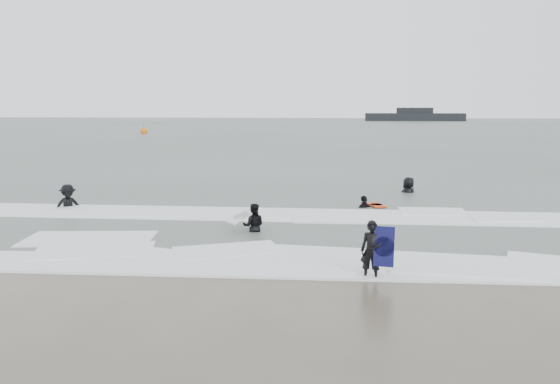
# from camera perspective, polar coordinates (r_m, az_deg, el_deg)

# --- Properties ---
(ground) EXTENTS (320.00, 320.00, 0.00)m
(ground) POSITION_cam_1_polar(r_m,az_deg,el_deg) (14.80, -1.80, -7.27)
(ground) COLOR brown
(ground) RESTS_ON ground
(sea) EXTENTS (320.00, 320.00, 0.00)m
(sea) POSITION_cam_1_polar(r_m,az_deg,el_deg) (94.19, 4.23, 6.57)
(sea) COLOR #47544C
(sea) RESTS_ON ground
(surfer_centre) EXTENTS (0.60, 0.46, 1.47)m
(surfer_centre) POSITION_cam_1_polar(r_m,az_deg,el_deg) (13.51, 9.47, -9.00)
(surfer_centre) COLOR black
(surfer_centre) RESTS_ON ground
(surfer_wading) EXTENTS (0.78, 0.63, 1.52)m
(surfer_wading) POSITION_cam_1_polar(r_m,az_deg,el_deg) (18.09, -2.77, -4.24)
(surfer_wading) COLOR black
(surfer_wading) RESTS_ON ground
(surfer_breaker) EXTENTS (1.36, 1.27, 1.84)m
(surfer_breaker) POSITION_cam_1_polar(r_m,az_deg,el_deg) (23.80, -21.23, -1.62)
(surfer_breaker) COLOR black
(surfer_breaker) RESTS_ON ground
(surfer_right_near) EXTENTS (1.04, 0.91, 1.68)m
(surfer_right_near) POSITION_cam_1_polar(r_m,az_deg,el_deg) (22.47, 8.79, -1.71)
(surfer_right_near) COLOR black
(surfer_right_near) RESTS_ON ground
(surfer_right_far) EXTENTS (1.11, 1.09, 1.93)m
(surfer_right_far) POSITION_cam_1_polar(r_m,az_deg,el_deg) (26.68, 13.27, -0.14)
(surfer_right_far) COLOR black
(surfer_right_far) RESTS_ON ground
(surf_foam) EXTENTS (30.03, 9.06, 0.09)m
(surf_foam) POSITION_cam_1_polar(r_m,az_deg,el_deg) (18.35, -0.37, -3.91)
(surf_foam) COLOR white
(surf_foam) RESTS_ON ground
(bodyboards) EXTENTS (5.69, 10.17, 1.25)m
(bodyboards) POSITION_cam_1_polar(r_m,az_deg,el_deg) (17.87, 5.47, -2.80)
(bodyboards) COLOR #0D0E40
(bodyboards) RESTS_ON ground
(buoy) EXTENTS (1.00, 1.00, 1.65)m
(buoy) POSITION_cam_1_polar(r_m,az_deg,el_deg) (81.85, -14.04, 6.20)
(buoy) COLOR #F6600A
(buoy) RESTS_ON ground
(vessel_horizon) EXTENTS (25.14, 4.49, 3.41)m
(vessel_horizon) POSITION_cam_1_polar(r_m,az_deg,el_deg) (146.80, 13.88, 7.70)
(vessel_horizon) COLOR black
(vessel_horizon) RESTS_ON ground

